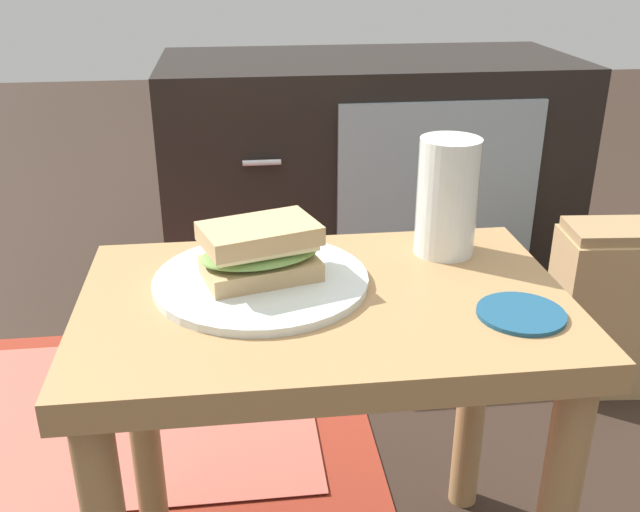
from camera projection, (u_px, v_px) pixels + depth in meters
name	position (u px, v px, depth m)	size (l,w,h in m)	color
side_table	(325.00, 363.00, 0.86)	(0.56, 0.36, 0.46)	#A37A4C
tv_cabinet	(366.00, 178.00, 1.78)	(0.96, 0.46, 0.58)	black
area_rug	(70.00, 418.00, 1.36)	(1.12, 0.64, 0.01)	maroon
plate	(261.00, 280.00, 0.85)	(0.25, 0.25, 0.01)	silver
sandwich_front	(260.00, 251.00, 0.83)	(0.16, 0.12, 0.07)	tan
beer_glass	(447.00, 198.00, 0.91)	(0.08, 0.08, 0.15)	silver
coaster	(521.00, 314.00, 0.78)	(0.10, 0.10, 0.01)	navy
paper_bag	(602.00, 309.00, 1.41)	(0.19, 0.15, 0.34)	tan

